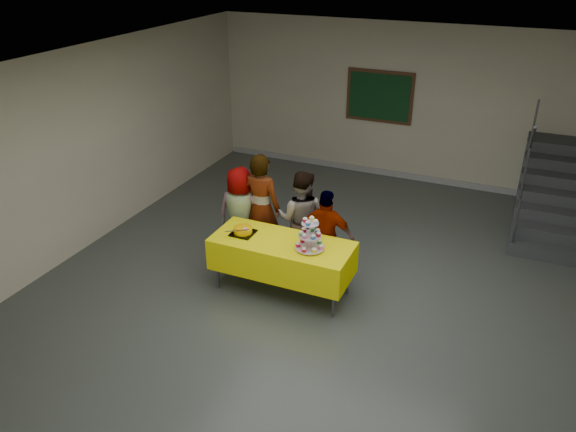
% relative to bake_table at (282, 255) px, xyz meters
% --- Properties ---
extents(room_shell, '(10.00, 10.04, 3.02)m').
position_rel_bake_table_xyz_m(room_shell, '(0.69, -0.34, 1.57)').
color(room_shell, '#4C514C').
rests_on(room_shell, ground).
extents(bake_table, '(1.88, 0.78, 0.77)m').
position_rel_bake_table_xyz_m(bake_table, '(0.00, 0.00, 0.00)').
color(bake_table, '#595960').
rests_on(bake_table, ground).
extents(cupcake_stand, '(0.38, 0.38, 0.44)m').
position_rel_bake_table_xyz_m(cupcake_stand, '(0.41, -0.05, 0.39)').
color(cupcake_stand, silver).
rests_on(cupcake_stand, bake_table).
extents(bear_cake, '(0.32, 0.36, 0.12)m').
position_rel_bake_table_xyz_m(bear_cake, '(-0.57, -0.02, 0.27)').
color(bear_cake, black).
rests_on(bear_cake, bake_table).
extents(schoolchild_a, '(0.73, 0.50, 1.42)m').
position_rel_bake_table_xyz_m(schoolchild_a, '(-0.95, 0.62, 0.15)').
color(schoolchild_a, slate).
rests_on(schoolchild_a, ground).
extents(schoolchild_b, '(0.62, 0.42, 1.67)m').
position_rel_bake_table_xyz_m(schoolchild_b, '(-0.64, 0.68, 0.28)').
color(schoolchild_b, slate).
rests_on(schoolchild_b, ground).
extents(schoolchild_c, '(0.80, 0.67, 1.46)m').
position_rel_bake_table_xyz_m(schoolchild_c, '(-0.05, 0.78, 0.17)').
color(schoolchild_c, slate).
rests_on(schoolchild_c, ground).
extents(schoolchild_d, '(0.82, 0.39, 1.35)m').
position_rel_bake_table_xyz_m(schoolchild_d, '(0.43, 0.52, 0.12)').
color(schoolchild_d, slate).
rests_on(schoolchild_d, ground).
extents(staircase, '(1.30, 2.40, 2.04)m').
position_rel_bake_table_xyz_m(staircase, '(3.39, 3.77, -0.07)').
color(staircase, '#424447').
rests_on(staircase, ground).
extents(noticeboard, '(1.30, 0.05, 1.00)m').
position_rel_bake_table_xyz_m(noticeboard, '(-0.01, 4.61, 1.04)').
color(noticeboard, '#472B16').
rests_on(noticeboard, ground).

